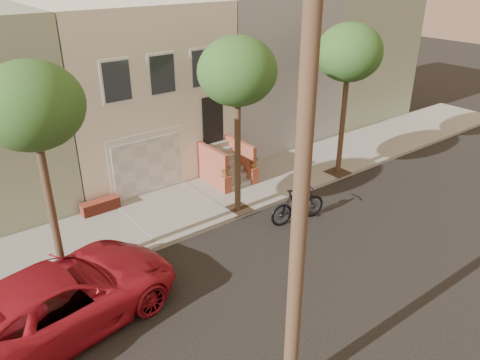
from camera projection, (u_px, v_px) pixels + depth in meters
ground at (289, 273)px, 14.30m from camera, size 90.00×90.00×0.00m
sidewalk at (194, 204)px, 18.10m from camera, size 40.00×3.70×0.15m
house_row at (119, 83)px, 20.76m from camera, size 33.10×11.70×7.00m
tree_left at (31, 107)px, 11.82m from camera, size 2.70×2.57×6.30m
tree_mid at (237, 72)px, 15.39m from camera, size 2.70×2.57×6.30m
tree_right at (349, 53)px, 18.42m from camera, size 2.70×2.57×6.30m
pickup_truck at (59, 300)px, 11.84m from camera, size 6.72×3.99×1.75m
motorcycle at (298, 205)px, 16.81m from camera, size 2.31×0.99×1.35m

